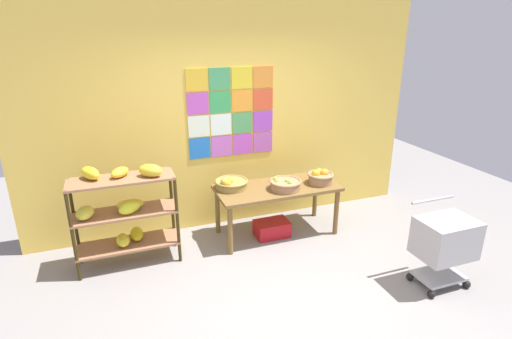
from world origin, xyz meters
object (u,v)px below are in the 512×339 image
at_px(fruit_basket_centre, 320,177).
at_px(fruit_basket_back_right, 285,184).
at_px(produce_crate_under_table, 272,228).
at_px(display_table, 277,192).
at_px(fruit_basket_left, 231,184).
at_px(shopping_cart, 445,241).
at_px(banana_shelf_unit, 123,208).

distance_m(fruit_basket_centre, fruit_basket_back_right, 0.50).
bearing_deg(produce_crate_under_table, display_table, 28.83).
height_order(fruit_basket_back_right, produce_crate_under_table, fruit_basket_back_right).
xyz_separation_m(display_table, fruit_basket_back_right, (0.06, -0.11, 0.14)).
bearing_deg(fruit_basket_left, fruit_basket_centre, -11.50).
distance_m(produce_crate_under_table, shopping_cart, 2.00).
height_order(banana_shelf_unit, shopping_cart, banana_shelf_unit).
relative_size(fruit_basket_centre, shopping_cart, 0.38).
xyz_separation_m(banana_shelf_unit, fruit_basket_back_right, (1.88, -0.07, 0.04)).
bearing_deg(banana_shelf_unit, produce_crate_under_table, 0.17).
bearing_deg(fruit_basket_left, banana_shelf_unit, -171.54).
xyz_separation_m(display_table, fruit_basket_left, (-0.55, 0.14, 0.14)).
distance_m(banana_shelf_unit, fruit_basket_left, 1.28).
bearing_deg(produce_crate_under_table, banana_shelf_unit, -179.83).
height_order(display_table, shopping_cart, shopping_cart).
distance_m(display_table, fruit_basket_centre, 0.58).
relative_size(banana_shelf_unit, shopping_cart, 1.33).
bearing_deg(fruit_basket_centre, shopping_cart, -68.46).
relative_size(fruit_basket_centre, fruit_basket_back_right, 0.85).
distance_m(banana_shelf_unit, produce_crate_under_table, 1.83).
height_order(fruit_basket_left, produce_crate_under_table, fruit_basket_left).
bearing_deg(shopping_cart, fruit_basket_left, 129.05).
bearing_deg(display_table, banana_shelf_unit, -178.45).
height_order(display_table, fruit_basket_back_right, fruit_basket_back_right).
bearing_deg(banana_shelf_unit, fruit_basket_back_right, -2.00).
bearing_deg(fruit_basket_back_right, fruit_basket_centre, 3.39).
relative_size(banana_shelf_unit, fruit_basket_left, 2.84).
height_order(display_table, produce_crate_under_table, display_table).
relative_size(fruit_basket_left, fruit_basket_centre, 1.24).
relative_size(display_table, fruit_basket_centre, 4.63).
bearing_deg(display_table, fruit_basket_centre, -8.79).
distance_m(banana_shelf_unit, fruit_basket_centre, 2.38).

